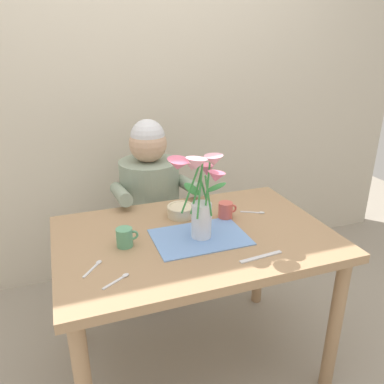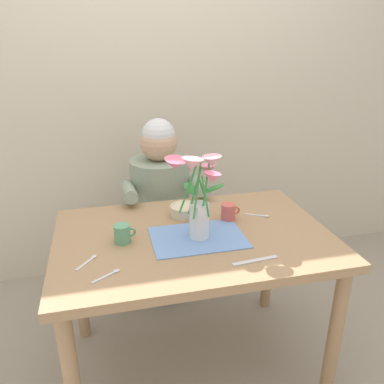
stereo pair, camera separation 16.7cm
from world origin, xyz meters
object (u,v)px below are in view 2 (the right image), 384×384
(tea_cup, at_px, (123,234))
(seated_person, at_px, (161,214))
(dinner_knife, at_px, (255,261))
(flower_vase, at_px, (198,190))
(ceramic_mug, at_px, (228,212))
(ceramic_bowl, at_px, (183,210))

(tea_cup, bearing_deg, seated_person, 67.38)
(dinner_knife, bearing_deg, flower_vase, 120.86)
(tea_cup, bearing_deg, dinner_knife, -28.87)
(flower_vase, height_order, ceramic_mug, flower_vase)
(dinner_knife, bearing_deg, ceramic_bowl, 106.31)
(flower_vase, relative_size, dinner_knife, 1.99)
(flower_vase, bearing_deg, tea_cup, 173.78)
(ceramic_bowl, relative_size, ceramic_mug, 1.46)
(seated_person, bearing_deg, dinner_knife, -79.53)
(ceramic_bowl, relative_size, tea_cup, 1.46)
(flower_vase, xyz_separation_m, ceramic_mug, (0.19, 0.14, -0.18))
(seated_person, height_order, dinner_knife, seated_person)
(flower_vase, relative_size, ceramic_mug, 4.06)
(ceramic_bowl, bearing_deg, dinner_knife, -68.50)
(flower_vase, xyz_separation_m, dinner_knife, (0.17, -0.23, -0.22))
(tea_cup, bearing_deg, ceramic_bowl, 33.11)
(ceramic_mug, bearing_deg, tea_cup, -168.15)
(seated_person, distance_m, dinner_knife, 0.93)
(ceramic_bowl, distance_m, ceramic_mug, 0.22)
(seated_person, distance_m, tea_cup, 0.71)
(ceramic_mug, relative_size, tea_cup, 1.00)
(seated_person, bearing_deg, ceramic_bowl, -87.92)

